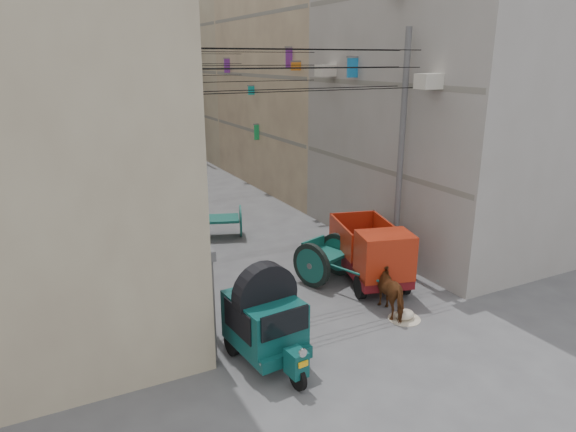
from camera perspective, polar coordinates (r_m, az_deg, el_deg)
ground at (r=12.43m, az=15.83°, el=-18.21°), size 140.00×140.00×0.00m
building_row_left at (r=41.34m, az=-28.89°, el=14.22°), size 8.00×62.00×14.00m
building_row_right at (r=44.06m, az=-6.93°, el=16.18°), size 8.00×62.00×14.00m
end_cap_building at (r=73.57m, az=-22.09°, el=15.45°), size 22.00×10.00×13.00m
shutters_left at (r=18.74m, az=-15.39°, el=-0.80°), size 0.18×14.40×2.88m
signboards at (r=29.98m, az=-12.90°, el=9.72°), size 8.22×40.52×5.67m
ac_units at (r=18.45m, az=9.85°, el=18.03°), size 0.70×6.55×3.35m
utility_poles at (r=25.46m, az=-10.29°, el=9.93°), size 7.40×22.20×8.00m
overhead_cables at (r=22.80m, az=-8.67°, el=16.18°), size 7.40×22.52×1.12m
auto_rickshaw at (r=12.47m, az=-2.52°, el=-11.28°), size 1.74×2.79×1.92m
tonga_cart at (r=16.94m, az=4.14°, el=-4.77°), size 2.22×3.44×1.45m
mini_truck at (r=16.65m, az=9.53°, el=-4.52°), size 2.53×3.96×2.06m
second_cart at (r=21.18m, az=-7.22°, el=-0.49°), size 1.86×1.75×1.32m
feed_sack at (r=15.09m, az=12.82°, el=-10.63°), size 0.57×0.45×0.28m
horse at (r=15.16m, az=11.73°, el=-8.03°), size 1.08×1.79×1.42m
distant_car_white at (r=26.75m, az=-13.18°, el=2.75°), size 2.10×3.94×1.28m
distant_car_grey at (r=38.80m, az=-13.93°, el=7.06°), size 1.94×4.01×1.27m
distant_car_green at (r=48.33m, az=-18.30°, el=8.53°), size 1.95×4.13×1.16m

